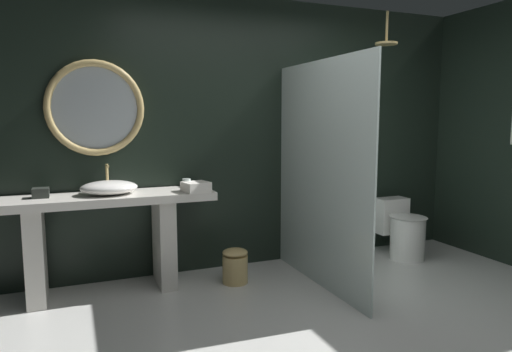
% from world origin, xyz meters
% --- Properties ---
extents(ground_plane, '(5.76, 5.76, 0.00)m').
position_xyz_m(ground_plane, '(0.00, 0.00, 0.00)').
color(ground_plane, silver).
extents(back_wall_panel, '(4.80, 0.10, 2.60)m').
position_xyz_m(back_wall_panel, '(0.00, 1.90, 1.30)').
color(back_wall_panel, black).
rests_on(back_wall_panel, ground_plane).
extents(vanity_counter, '(1.85, 0.50, 0.83)m').
position_xyz_m(vanity_counter, '(-1.49, 1.58, 0.55)').
color(vanity_counter, silver).
rests_on(vanity_counter, ground_plane).
extents(vessel_sink, '(0.46, 0.37, 0.24)m').
position_xyz_m(vessel_sink, '(-1.43, 1.58, 0.89)').
color(vessel_sink, white).
rests_on(vessel_sink, vanity_counter).
extents(tumbler_cup, '(0.07, 0.07, 0.11)m').
position_xyz_m(tumbler_cup, '(-0.79, 1.53, 0.89)').
color(tumbler_cup, silver).
rests_on(tumbler_cup, vanity_counter).
extents(tissue_box, '(0.12, 0.12, 0.08)m').
position_xyz_m(tissue_box, '(-1.94, 1.62, 0.87)').
color(tissue_box, '#282D28').
rests_on(tissue_box, vanity_counter).
extents(round_wall_mirror, '(0.81, 0.06, 0.81)m').
position_xyz_m(round_wall_mirror, '(-1.49, 1.81, 1.54)').
color(round_wall_mirror, tan).
extents(shower_glass_panel, '(0.02, 1.55, 1.94)m').
position_xyz_m(shower_glass_panel, '(0.28, 1.08, 0.97)').
color(shower_glass_panel, silver).
rests_on(shower_glass_panel, ground_plane).
extents(rain_shower_head, '(0.22, 0.22, 0.32)m').
position_xyz_m(rain_shower_head, '(1.24, 1.49, 2.21)').
color(rain_shower_head, tan).
extents(toilet, '(0.37, 0.56, 0.60)m').
position_xyz_m(toilet, '(1.49, 1.43, 0.28)').
color(toilet, white).
rests_on(toilet, ground_plane).
extents(waste_bin, '(0.23, 0.23, 0.31)m').
position_xyz_m(waste_bin, '(-0.40, 1.38, 0.16)').
color(waste_bin, tan).
rests_on(waste_bin, ground_plane).
extents(folded_hand_towel, '(0.24, 0.23, 0.09)m').
position_xyz_m(folded_hand_towel, '(-0.73, 1.43, 0.88)').
color(folded_hand_towel, silver).
rests_on(folded_hand_towel, vanity_counter).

